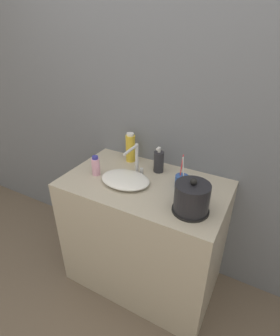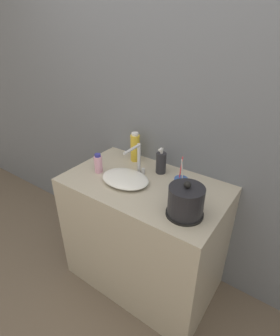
{
  "view_description": "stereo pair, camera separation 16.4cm",
  "coord_description": "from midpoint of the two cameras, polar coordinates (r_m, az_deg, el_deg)",
  "views": [
    {
      "loc": [
        0.66,
        -0.95,
        1.77
      ],
      "look_at": [
        -0.03,
        0.31,
        0.97
      ],
      "focal_mm": 28.0,
      "sensor_mm": 36.0,
      "label": 1
    },
    {
      "loc": [
        0.79,
        -0.86,
        1.77
      ],
      "look_at": [
        -0.03,
        0.31,
        0.97
      ],
      "focal_mm": 28.0,
      "sensor_mm": 36.0,
      "label": 2
    }
  ],
  "objects": [
    {
      "name": "vanity_counter",
      "position": [
        1.94,
        3.3,
        -14.32
      ],
      "size": [
        1.05,
        0.62,
        0.87
      ],
      "color": "#B7AD99",
      "rests_on": "ground_plane"
    },
    {
      "name": "ground_plane",
      "position": [
        2.11,
        -2.18,
        -27.78
      ],
      "size": [
        12.0,
        12.0,
        0.0
      ],
      "primitive_type": "plane",
      "color": "#6B5B4C"
    },
    {
      "name": "toothbrush_cup",
      "position": [
        1.61,
        11.75,
        -3.5
      ],
      "size": [
        0.08,
        0.08,
        0.22
      ],
      "color": "#2D519E",
      "rests_on": "vanity_counter"
    },
    {
      "name": "electric_kettle",
      "position": [
        1.41,
        13.25,
        -7.36
      ],
      "size": [
        0.2,
        0.2,
        0.21
      ],
      "color": "black",
      "rests_on": "vanity_counter"
    },
    {
      "name": "wall_back",
      "position": [
        1.77,
        10.01,
        13.24
      ],
      "size": [
        6.0,
        0.04,
        2.6
      ],
      "color": "slate",
      "rests_on": "ground_plane"
    },
    {
      "name": "mouthwash_bottle",
      "position": [
        1.9,
        1.41,
        4.46
      ],
      "size": [
        0.07,
        0.07,
        0.22
      ],
      "color": "gold",
      "rests_on": "vanity_counter"
    },
    {
      "name": "sink_basin",
      "position": [
        1.67,
        -0.44,
        -2.39
      ],
      "size": [
        0.32,
        0.24,
        0.05
      ],
      "color": "white",
      "rests_on": "vanity_counter"
    },
    {
      "name": "faucet",
      "position": [
        1.72,
        2.18,
        2.21
      ],
      "size": [
        0.06,
        0.17,
        0.21
      ],
      "color": "silver",
      "rests_on": "vanity_counter"
    },
    {
      "name": "shampoo_bottle",
      "position": [
        1.77,
        -6.47,
        0.89
      ],
      "size": [
        0.05,
        0.05,
        0.14
      ],
      "color": "#EAA8C6",
      "rests_on": "vanity_counter"
    },
    {
      "name": "lotion_bottle",
      "position": [
        1.77,
        7.25,
        1.1
      ],
      "size": [
        0.07,
        0.07,
        0.18
      ],
      "color": "#28282D",
      "rests_on": "vanity_counter"
    }
  ]
}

